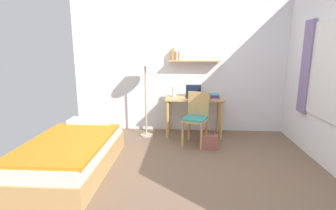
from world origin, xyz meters
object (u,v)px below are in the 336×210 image
handbag (209,141)px  book_stack (215,96)px  laptop (193,94)px  water_bottle (174,92)px  standing_lamp (145,63)px  bed (73,154)px  desk_chair (196,116)px  desk (194,105)px

handbag → book_stack: bearing=77.7°
laptop → water_bottle: 0.38m
standing_lamp → water_bottle: 0.78m
bed → desk_chair: desk_chair is taller
desk → desk_chair: 0.50m
water_bottle → book_stack: water_bottle is taller
water_bottle → desk_chair: bearing=-53.3°
standing_lamp → laptop: standing_lamp is taller
standing_lamp → bed: bearing=-117.9°
desk → laptop: laptop is taller
bed → book_stack: book_stack is taller
standing_lamp → laptop: (0.90, 0.14, -0.59)m
book_stack → handbag: book_stack is taller
desk_chair → desk: bearing=92.5°
bed → book_stack: 2.65m
desk_chair → handbag: size_ratio=2.33×
desk_chair → handbag: 0.49m
desk_chair → handbag: bearing=-47.8°
standing_lamp → handbag: size_ratio=4.03×
water_bottle → desk: bearing=-8.4°
water_bottle → handbag: size_ratio=0.51×
bed → standing_lamp: size_ratio=1.17×
desk → water_bottle: size_ratio=5.40×
book_stack → desk_chair: bearing=-129.4°
desk_chair → laptop: bearing=93.8°
desk → standing_lamp: bearing=-172.8°
bed → handbag: bearing=24.5°
desk_chair → book_stack: desk_chair is taller
standing_lamp → book_stack: size_ratio=7.13×
water_bottle → standing_lamp: bearing=-161.7°
desk_chair → standing_lamp: size_ratio=0.58×
laptop → water_bottle: bearing=175.7°
desk_chair → standing_lamp: 1.34m
desk → book_stack: book_stack is taller
standing_lamp → desk: bearing=7.2°
book_stack → handbag: (-0.15, -0.67, -0.64)m
desk → desk_chair: size_ratio=1.19×
bed → desk: desk is taller
handbag → desk: bearing=107.9°
standing_lamp → handbag: 1.80m
desk → laptop: bearing=115.4°
desk_chair → laptop: size_ratio=3.08×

